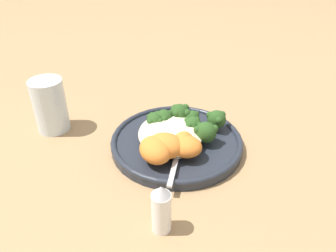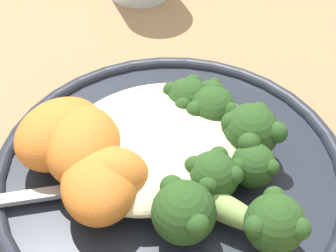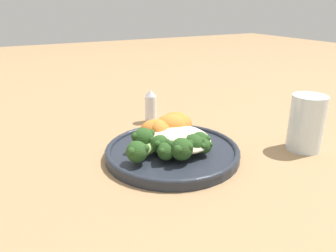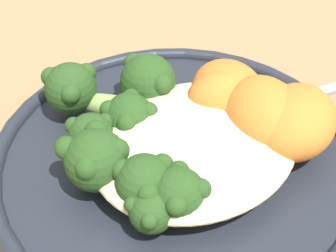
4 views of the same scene
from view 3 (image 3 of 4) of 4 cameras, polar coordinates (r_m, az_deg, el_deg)
name	(u,v)px [view 3 (image 3 of 4)]	position (r m, az deg, el deg)	size (l,w,h in m)	color
ground_plane	(165,157)	(0.65, -0.44, -5.42)	(4.00, 4.00, 0.00)	#9E7A51
plate	(172,151)	(0.64, 0.77, -4.45)	(0.26, 0.26, 0.02)	#232833
quinoa_mound	(176,137)	(0.65, 1.45, -1.98)	(0.15, 0.12, 0.03)	beige
broccoli_stalk_0	(147,139)	(0.63, -3.71, -2.19)	(0.04, 0.09, 0.04)	#8EB25B
broccoli_stalk_1	(144,149)	(0.59, -4.20, -4.02)	(0.08, 0.12, 0.04)	#8EB25B
broccoli_stalk_2	(161,143)	(0.61, -1.21, -3.02)	(0.07, 0.07, 0.03)	#8EB25B
broccoli_stalk_3	(166,149)	(0.60, -0.32, -3.99)	(0.10, 0.07, 0.03)	#8EB25B
broccoli_stalk_4	(178,148)	(0.59, 1.74, -3.81)	(0.12, 0.05, 0.04)	#8EB25B
broccoli_stalk_5	(191,144)	(0.61, 4.06, -3.09)	(0.10, 0.05, 0.04)	#8EB25B
broccoli_stalk_6	(196,145)	(0.62, 4.94, -3.33)	(0.10, 0.06, 0.03)	#8EB25B
broccoli_stalk_7	(193,140)	(0.63, 4.32, -2.52)	(0.09, 0.07, 0.03)	#8EB25B
sweet_potato_chunk_0	(159,130)	(0.67, -1.56, -0.67)	(0.05, 0.04, 0.04)	orange
sweet_potato_chunk_1	(171,125)	(0.69, 0.60, 0.22)	(0.07, 0.05, 0.04)	orange
sweet_potato_chunk_2	(157,129)	(0.67, -2.01, -0.47)	(0.06, 0.05, 0.04)	orange
sweet_potato_chunk_3	(177,122)	(0.70, 1.56, 0.68)	(0.07, 0.05, 0.04)	orange
spoon	(161,133)	(0.69, -1.16, -1.27)	(0.11, 0.05, 0.01)	#A3A3A8
water_glass	(306,123)	(0.71, 22.94, 0.49)	(0.07, 0.07, 0.11)	silver
salt_shaker	(151,106)	(0.82, -3.04, 3.46)	(0.03, 0.03, 0.08)	white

